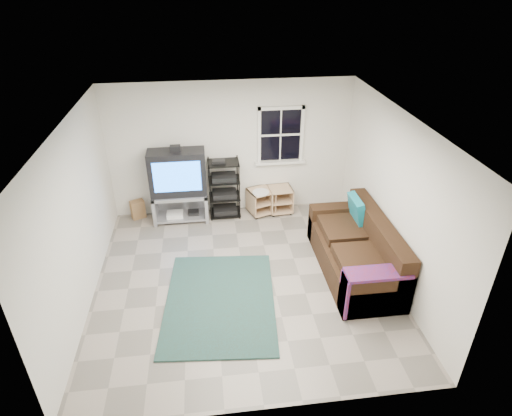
{
  "coord_description": "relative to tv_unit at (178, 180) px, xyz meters",
  "views": [
    {
      "loc": [
        -0.48,
        -5.32,
        4.36
      ],
      "look_at": [
        0.24,
        0.4,
        1.07
      ],
      "focal_mm": 30.0,
      "sensor_mm": 36.0,
      "label": 1
    }
  ],
  "objects": [
    {
      "name": "tv_unit",
      "position": [
        0.0,
        0.0,
        0.0
      ],
      "size": [
        1.04,
        0.52,
        1.53
      ],
      "color": "#929299",
      "rests_on": "ground"
    },
    {
      "name": "av_rack",
      "position": [
        0.86,
        0.05,
        -0.33
      ],
      "size": [
        0.59,
        0.43,
        1.18
      ],
      "color": "black",
      "rests_on": "ground"
    },
    {
      "name": "sofa",
      "position": [
        2.85,
        -2.0,
        -0.48
      ],
      "size": [
        0.98,
        2.22,
        1.02
      ],
      "color": "black",
      "rests_on": "ground"
    },
    {
      "name": "shag_rug",
      "position": [
        0.62,
        -2.48,
        -0.83
      ],
      "size": [
        1.78,
        2.32,
        0.03
      ],
      "primitive_type": "cube",
      "rotation": [
        0.0,
        0.0,
        -0.09
      ],
      "color": "black",
      "rests_on": "ground"
    },
    {
      "name": "paper_bag",
      "position": [
        -0.85,
        0.15,
        -0.66
      ],
      "size": [
        0.3,
        0.26,
        0.37
      ],
      "primitive_type": "cube",
      "rotation": [
        0.0,
        0.0,
        0.42
      ],
      "color": "brown",
      "rests_on": "ground"
    },
    {
      "name": "room",
      "position": [
        1.97,
        0.25,
        0.63
      ],
      "size": [
        4.6,
        4.62,
        4.6
      ],
      "color": "gray",
      "rests_on": "ground"
    },
    {
      "name": "side_table_right",
      "position": [
        1.56,
        0.05,
        -0.55
      ],
      "size": [
        0.58,
        0.58,
        0.53
      ],
      "rotation": [
        0.0,
        0.0,
        0.32
      ],
      "color": "tan",
      "rests_on": "ground"
    },
    {
      "name": "side_table_left",
      "position": [
        1.96,
        0.08,
        -0.56
      ],
      "size": [
        0.48,
        0.48,
        0.52
      ],
      "rotation": [
        0.0,
        0.0,
        0.08
      ],
      "color": "tan",
      "rests_on": "ground"
    }
  ]
}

